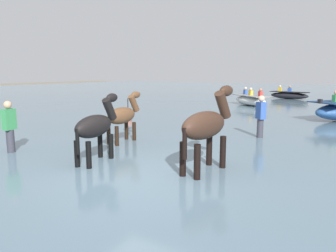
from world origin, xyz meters
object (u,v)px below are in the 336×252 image
person_wading_close (260,119)px  boat_near_port (250,100)px  horse_trailing_black (96,128)px  horse_flank_bay (123,117)px  person_onlooker_left (10,130)px  boat_far_inshore (289,95)px  channel_buoy (128,114)px  horse_lead_dark_bay (206,127)px

person_wading_close → boat_near_port: bearing=109.2°
horse_trailing_black → boat_near_port: bearing=93.9°
horse_flank_bay → person_onlooker_left: size_ratio=1.08×
person_wading_close → boat_far_inshore: bearing=98.4°
horse_trailing_black → horse_flank_bay: 2.20m
person_onlooker_left → channel_buoy: person_onlooker_left is taller
horse_flank_bay → boat_far_inshore: 19.16m
person_wading_close → channel_buoy: bearing=168.5°
horse_lead_dark_bay → horse_flank_bay: bearing=158.3°
horse_lead_dark_bay → person_onlooker_left: bearing=-166.4°
horse_lead_dark_bay → boat_near_port: size_ratio=0.68×
horse_trailing_black → person_wading_close: 5.45m
horse_flank_bay → channel_buoy: 5.23m
horse_lead_dark_bay → person_wading_close: horse_lead_dark_bay is taller
horse_flank_bay → boat_far_inshore: size_ratio=0.57×
boat_far_inshore → person_onlooker_left: bearing=-96.9°
horse_flank_bay → horse_lead_dark_bay: bearing=-21.7°
boat_near_port → boat_far_inshore: bearing=80.7°
horse_trailing_black → person_onlooker_left: horse_trailing_black is taller
horse_flank_bay → boat_far_inshore: (0.92, 19.13, -0.47)m
person_wading_close → channel_buoy: person_wading_close is taller
boat_near_port → person_wading_close: 10.46m
boat_near_port → person_wading_close: size_ratio=1.85×
boat_near_port → horse_trailing_black: bearing=-86.1°
horse_trailing_black → person_wading_close: size_ratio=1.13×
horse_trailing_black → person_onlooker_left: bearing=-168.5°
person_onlooker_left → channel_buoy: size_ratio=1.82×
horse_flank_bay → person_onlooker_left: (-1.69, -2.54, -0.17)m
boat_near_port → channel_buoy: bearing=-109.3°
person_wading_close → horse_lead_dark_bay: bearing=-89.5°
person_wading_close → channel_buoy: (-6.45, 1.31, -0.39)m
horse_flank_bay → channel_buoy: bearing=127.1°
horse_lead_dark_bay → boat_far_inshore: (-2.43, 20.46, -0.65)m
horse_trailing_black → channel_buoy: 7.38m
person_onlooker_left → person_wading_close: bearing=47.1°
boat_far_inshore → boat_near_port: (-1.05, -6.42, 0.04)m
horse_trailing_black → boat_near_port: (-1.00, 14.74, -0.48)m
horse_trailing_black → horse_flank_bay: size_ratio=1.04×
boat_far_inshore → boat_near_port: boat_near_port is taller
person_onlooker_left → channel_buoy: bearing=102.2°
horse_lead_dark_bay → horse_trailing_black: bearing=-164.3°
horse_lead_dark_bay → horse_flank_bay: horse_lead_dark_bay is taller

